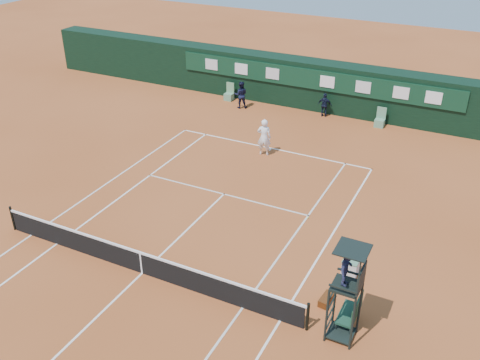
% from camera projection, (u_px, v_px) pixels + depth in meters
% --- Properties ---
extents(ground, '(90.00, 90.00, 0.00)m').
position_uv_depth(ground, '(142.00, 273.00, 19.62)').
color(ground, '#B3582A').
rests_on(ground, ground).
extents(court_lines, '(11.05, 23.85, 0.01)m').
position_uv_depth(court_lines, '(142.00, 273.00, 19.62)').
color(court_lines, white).
rests_on(court_lines, ground).
extents(tennis_net, '(12.90, 0.10, 1.10)m').
position_uv_depth(tennis_net, '(141.00, 262.00, 19.38)').
color(tennis_net, black).
rests_on(tennis_net, ground).
extents(back_wall, '(40.00, 1.65, 3.00)m').
position_uv_depth(back_wall, '(316.00, 85.00, 33.58)').
color(back_wall, black).
rests_on(back_wall, ground).
extents(linesman_chair_left, '(0.55, 0.50, 1.15)m').
position_uv_depth(linesman_chair_left, '(229.00, 95.00, 35.32)').
color(linesman_chair_left, '#60936F').
rests_on(linesman_chair_left, ground).
extents(linesman_chair_right, '(0.55, 0.50, 1.15)m').
position_uv_depth(linesman_chair_right, '(380.00, 121.00, 31.41)').
color(linesman_chair_right, '#619570').
rests_on(linesman_chair_right, ground).
extents(umpire_chair, '(0.96, 0.95, 3.42)m').
position_uv_depth(umpire_chair, '(347.00, 275.00, 15.69)').
color(umpire_chair, black).
rests_on(umpire_chair, ground).
extents(player_bench, '(0.56, 1.20, 1.10)m').
position_uv_depth(player_bench, '(352.00, 311.00, 17.01)').
color(player_bench, '#173B29').
rests_on(player_bench, ground).
extents(tennis_bag, '(0.39, 0.74, 0.27)m').
position_uv_depth(tennis_bag, '(326.00, 300.00, 18.17)').
color(tennis_bag, black).
rests_on(tennis_bag, ground).
extents(cooler, '(0.57, 0.57, 0.65)m').
position_uv_depth(cooler, '(350.00, 267.00, 19.43)').
color(cooler, silver).
rests_on(cooler, ground).
extents(tennis_ball, '(0.07, 0.07, 0.07)m').
position_uv_depth(tennis_ball, '(308.00, 218.00, 22.83)').
color(tennis_ball, '#CDE034').
rests_on(tennis_ball, ground).
extents(player, '(0.82, 0.63, 2.00)m').
position_uv_depth(player, '(264.00, 137.00, 27.79)').
color(player, white).
rests_on(player, ground).
extents(ball_kid_left, '(1.04, 0.95, 1.74)m').
position_uv_depth(ball_kid_left, '(241.00, 95.00, 33.81)').
color(ball_kid_left, black).
rests_on(ball_kid_left, ground).
extents(ball_kid_right, '(0.90, 0.46, 1.48)m').
position_uv_depth(ball_kid_right, '(325.00, 105.00, 32.60)').
color(ball_kid_right, black).
rests_on(ball_kid_right, ground).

